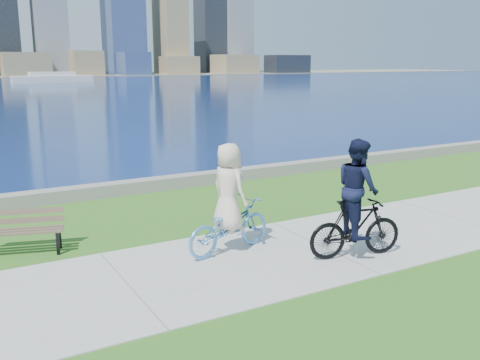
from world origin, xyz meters
name	(u,v)px	position (x,y,z in m)	size (l,w,h in m)	color
ground	(129,286)	(0.00, 0.00, 0.00)	(320.00, 320.00, 0.00)	#2C6019
concrete_path	(129,286)	(0.00, 0.00, 0.01)	(80.00, 3.50, 0.02)	#A9A8A4
seawall	(54,196)	(0.00, 6.20, 0.17)	(90.00, 0.50, 0.35)	gray
ferry_far	(52,78)	(15.11, 86.53, 0.72)	(12.76, 3.64, 1.73)	silver
park_bench	(20,228)	(-1.31, 2.60, 0.51)	(1.70, 1.00, 0.83)	black
cyclist_woman	(229,212)	(2.24, 0.61, 0.82)	(1.09, 2.07, 2.15)	#589BD7
cyclist_man	(357,208)	(4.19, -0.83, 0.98)	(0.96, 1.95, 2.28)	black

